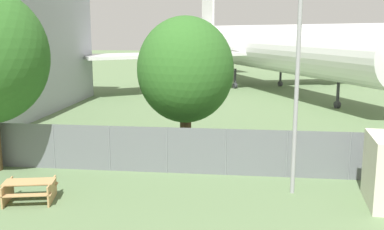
{
  "coord_description": "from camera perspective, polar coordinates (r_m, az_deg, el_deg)",
  "views": [
    {
      "loc": [
        0.77,
        -7.78,
        6.15
      ],
      "look_at": [
        -1.81,
        13.64,
        2.0
      ],
      "focal_mm": 42.0,
      "sensor_mm": 36.0,
      "label": 1
    }
  ],
  "objects": [
    {
      "name": "perimeter_fence",
      "position": [
        19.14,
        4.32,
        -4.72
      ],
      "size": [
        56.07,
        0.07,
        2.02
      ],
      "color": "slate",
      "rests_on": "ground"
    },
    {
      "name": "airplane",
      "position": [
        46.99,
        9.28,
        8.43
      ],
      "size": [
        35.2,
        43.29,
        13.25
      ],
      "rotation": [
        0.0,
        0.0,
        -1.12
      ],
      "color": "white",
      "rests_on": "ground"
    },
    {
      "name": "picnic_bench_near_cabin",
      "position": [
        17.44,
        -19.93,
        -8.79
      ],
      "size": [
        2.03,
        1.75,
        0.76
      ],
      "rotation": [
        0.0,
        0.0,
        0.22
      ],
      "color": "tan",
      "rests_on": "ground"
    },
    {
      "name": "tree_near_hangar",
      "position": [
        21.25,
        -0.83,
        5.72
      ],
      "size": [
        4.56,
        4.56,
        6.77
      ],
      "color": "#4C3823",
      "rests_on": "ground"
    },
    {
      "name": "light_mast",
      "position": [
        16.73,
        13.33,
        7.44
      ],
      "size": [
        0.44,
        0.44,
        8.68
      ],
      "color": "#99999E",
      "rests_on": "ground"
    }
  ]
}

